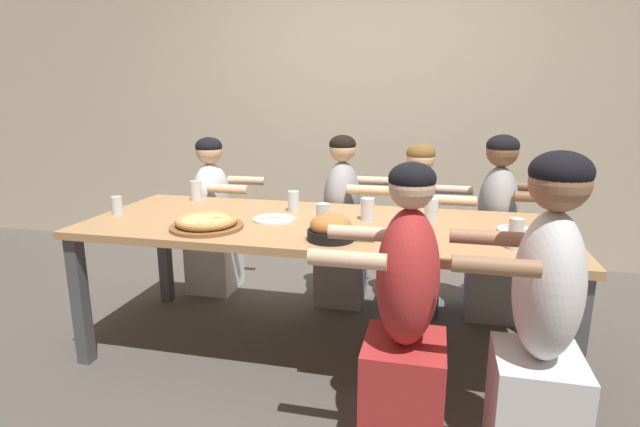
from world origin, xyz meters
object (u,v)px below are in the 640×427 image
Objects in this scene: empty_plate_b at (409,245)px; empty_plate_c at (274,219)px; drinking_glass_d at (196,192)px; drinking_glass_b at (323,215)px; diner_near_right at (542,330)px; diner_far_midright at (418,236)px; drinking_glass_g at (368,210)px; pizza_board_main at (207,223)px; diner_near_midright at (405,327)px; drinking_glass_a at (293,201)px; diner_far_center at (342,229)px; drinking_glass_f at (117,207)px; diner_far_left at (213,222)px; skillet_bowl at (331,229)px; empty_plate_a at (516,230)px; drinking_glass_e at (516,236)px; drinking_glass_c at (431,212)px; diner_far_right at (496,235)px.

empty_plate_b is 0.81m from empty_plate_c.
drinking_glass_d is at bearing 149.67° from empty_plate_c.
drinking_glass_b is 0.09× the size of diner_near_right.
diner_far_midright is at bearing 58.11° from drinking_glass_b.
drinking_glass_g is (0.50, 0.13, 0.05)m from empty_plate_c.
diner_near_midright reaches higher than pizza_board_main.
empty_plate_b is 1.61× the size of drinking_glass_a.
empty_plate_c is 0.51m from drinking_glass_g.
diner_far_center is 1.50m from diner_near_midright.
diner_far_midright is (0.47, 0.76, -0.30)m from drinking_glass_b.
drinking_glass_a is at bearing 37.68° from diner_near_midright.
diner_near_right is 0.50m from diner_near_midright.
drinking_glass_f is at bearing -172.16° from drinking_glass_g.
diner_far_left reaches higher than drinking_glass_b.
drinking_glass_b is 1.13× the size of drinking_glass_f.
diner_far_center is at bearing 97.52° from skillet_bowl.
pizza_board_main is at bearing -154.91° from drinking_glass_g.
empty_plate_a is at bearing 6.27° from drinking_glass_b.
drinking_glass_f is at bearing 175.38° from drinking_glass_e.
pizza_board_main is 0.86m from drinking_glass_g.
diner_far_center is at bearing 35.60° from diner_near_right.
drinking_glass_e is at bearing 45.20° from diner_far_center.
drinking_glass_a is 0.79m from drinking_glass_c.
diner_far_center is at bearing 113.00° from drinking_glass_g.
drinking_glass_b is 0.10× the size of diner_far_right.
diner_near_right reaches higher than diner_near_midright.
diner_far_right is (-0.01, 1.41, -0.04)m from diner_near_right.
empty_plate_b is 1.53× the size of drinking_glass_c.
empty_plate_a is 2.08m from diner_far_left.
drinking_glass_d is at bearing 8.48° from diner_far_left.
drinking_glass_g is at bearing 152.72° from drinking_glass_e.
diner_near_midright is (1.68, -0.63, -0.26)m from drinking_glass_f.
drinking_glass_c is at bearing 132.89° from drinking_glass_e.
diner_near_right is at bearing -16.10° from drinking_glass_f.
diner_far_right is (1.95, 0.00, 0.03)m from diner_far_left.
pizza_board_main is 0.73m from drinking_glass_d.
diner_far_left is at bearing 46.08° from diner_near_midright.
diner_near_midright is (-0.50, 0.00, -0.04)m from diner_near_right.
diner_far_midright is (0.26, 0.59, -0.30)m from drinking_glass_g.
drinking_glass_a reaches higher than empty_plate_a.
diner_far_center is at bearing 20.02° from diner_near_midright.
drinking_glass_g reaches higher than empty_plate_c.
diner_far_right is 1.49m from diner_near_midright.
diner_far_left is at bearing 134.66° from empty_plate_c.
diner_near_midright is at bearing -37.35° from drinking_glass_d.
empty_plate_b is 0.16× the size of diner_near_midright.
skillet_bowl is 0.63m from drinking_glass_a.
drinking_glass_a is 1.16× the size of drinking_glass_f.
drinking_glass_g is 0.10× the size of diner_near_right.
drinking_glass_f is 0.09× the size of diner_far_center.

